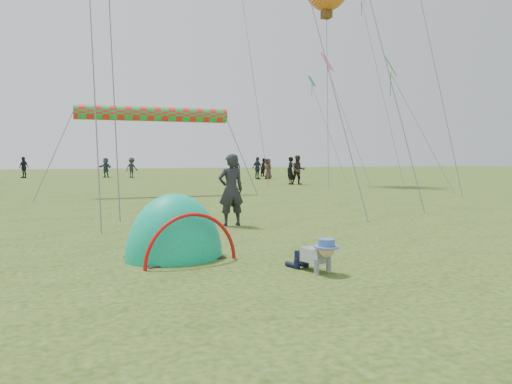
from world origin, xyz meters
name	(u,v)px	position (x,y,z in m)	size (l,w,h in m)	color
ground	(321,275)	(0.00, 0.00, 0.00)	(140.00, 140.00, 0.00)	#1B3A07
crawling_toddler	(317,254)	(0.04, 0.21, 0.26)	(0.47, 0.68, 0.52)	black
popup_tent	(175,258)	(-1.69, 1.93, 0.00)	(1.65, 1.36, 2.14)	#00939E
standing_adult	(231,190)	(0.37, 5.30, 0.87)	(0.64, 0.42, 1.75)	#222228
crowd_person_0	(237,170)	(6.87, 24.39, 0.84)	(0.62, 0.40, 1.69)	black
crowd_person_2	(24,167)	(-6.63, 37.66, 0.86)	(1.00, 0.42, 1.71)	#19212D
crowd_person_4	(268,169)	(10.94, 29.03, 0.79)	(0.77, 0.50, 1.58)	#422F27
crowd_person_5	(106,168)	(-0.44, 36.32, 0.81)	(1.51, 0.48, 1.63)	#303F48
crowd_person_7	(298,170)	(9.81, 21.31, 0.89)	(0.87, 0.67, 1.78)	#322822
crowd_person_9	(132,168)	(1.46, 34.74, 0.82)	(1.05, 0.61, 1.63)	#2B2A30
crowd_person_12	(290,171)	(9.34, 21.47, 0.84)	(0.62, 0.40, 1.69)	black
crowd_person_13	(264,167)	(12.39, 33.46, 0.79)	(0.77, 0.60, 1.59)	black
crowd_person_14	(257,168)	(10.04, 28.96, 0.85)	(0.99, 0.41, 1.70)	#2B3343
rainbow_tube_kite	(153,114)	(0.22, 15.83, 3.54)	(0.64, 0.64, 6.56)	red
diamond_kite_3	(391,66)	(13.12, 16.77, 6.55)	(1.25, 1.25, 0.00)	green
diamond_kite_5	(327,62)	(11.90, 21.62, 7.54)	(1.25, 1.25, 0.00)	#EC657F
diamond_kite_9	(312,81)	(13.28, 26.43, 7.13)	(0.86, 0.86, 0.00)	#209353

